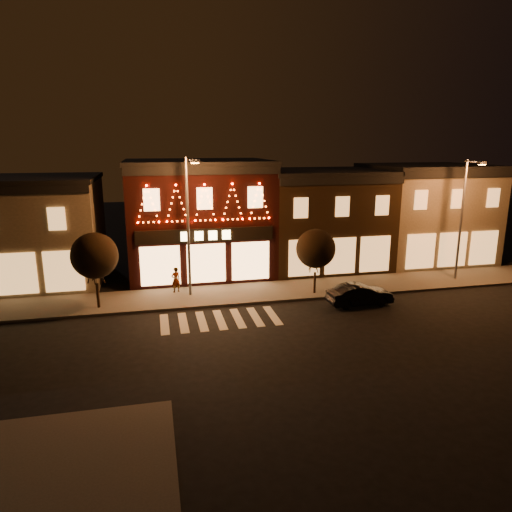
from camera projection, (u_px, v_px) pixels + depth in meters
name	position (u px, v px, depth m)	size (l,w,h in m)	color
ground	(232.00, 351.00, 21.62)	(120.00, 120.00, 0.00)	black
sidewalk_far	(242.00, 293.00, 29.61)	(44.00, 4.00, 0.15)	#47423D
sidewalk_near	(52.00, 482.00, 13.10)	(7.00, 7.00, 0.15)	#47423D
building_left	(7.00, 231.00, 31.22)	(12.20, 8.28, 7.30)	brown
building_pulp	(199.00, 217.00, 33.87)	(10.20, 8.34, 8.30)	black
building_right_a	(321.00, 218.00, 36.02)	(9.20, 8.28, 7.50)	#362413
building_right_b	(425.00, 213.00, 37.91)	(9.20, 8.28, 7.80)	brown
streetlamp_mid	(189.00, 217.00, 27.77)	(0.77, 1.95, 8.50)	#59595E
streetlamp_right	(464.00, 211.00, 31.29)	(0.54, 1.89, 8.25)	#59595E
tree_left	(95.00, 256.00, 26.19)	(2.64, 2.64, 4.41)	black
tree_right	(316.00, 249.00, 28.85)	(2.47, 2.47, 4.13)	black
dark_sedan	(360.00, 295.00, 27.61)	(1.36, 3.90, 1.29)	black
pedestrian	(176.00, 280.00, 29.50)	(0.60, 0.39, 1.64)	gray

